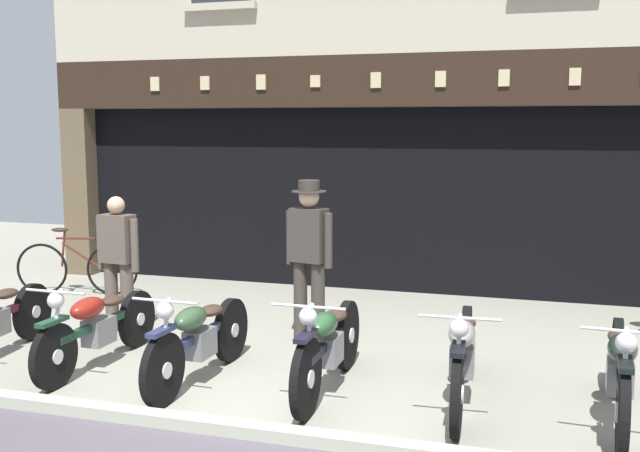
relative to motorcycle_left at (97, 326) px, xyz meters
name	(u,v)px	position (x,y,z in m)	size (l,w,h in m)	color
shop_facade	(403,165)	(1.92, 5.83, 1.30)	(10.33, 4.42, 6.29)	black
motorcycle_left	(97,326)	(0.00, 0.00, 0.00)	(0.62, 1.97, 0.90)	black
motorcycle_center_left	(198,338)	(1.15, -0.12, 0.01)	(0.62, 1.94, 0.92)	black
motorcycle_center	(328,345)	(2.36, -0.01, 0.02)	(0.62, 1.97, 0.93)	black
motorcycle_center_right	(462,354)	(3.52, 0.06, 0.02)	(0.62, 2.10, 0.93)	black
motorcycle_right	(620,371)	(4.77, -0.02, 0.02)	(0.62, 2.06, 0.94)	black
salesman_left	(118,258)	(-0.47, 1.16, 0.45)	(0.56, 0.27, 1.56)	brown
shopkeeper_center	(309,252)	(1.74, 1.38, 0.59)	(0.55, 0.37, 1.78)	#38332D
advert_board_near	(238,160)	(-0.28, 4.22, 1.42)	(0.79, 0.03, 1.04)	silver
advert_board_far	(178,162)	(-1.28, 4.22, 1.38)	(0.75, 0.03, 1.02)	beige
leaning_bicycle	(76,267)	(-2.11, 2.68, -0.03)	(1.69, 0.60, 0.95)	black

